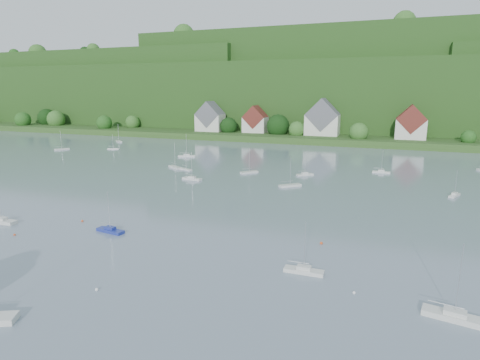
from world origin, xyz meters
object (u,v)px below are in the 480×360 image
object	(u,v)px
near_sailboat_3	(304,270)
near_sailboat_4	(455,316)
near_sailboat_1	(110,230)
near_sailboat_6	(1,221)

from	to	relation	value
near_sailboat_3	near_sailboat_4	size ratio (longest dim) A/B	0.83
near_sailboat_1	near_sailboat_4	bearing A→B (deg)	-2.55
near_sailboat_4	near_sailboat_1	bearing A→B (deg)	-179.88
near_sailboat_3	near_sailboat_4	world-z (taller)	near_sailboat_4
near_sailboat_1	near_sailboat_3	bearing A→B (deg)	1.26
near_sailboat_1	near_sailboat_4	world-z (taller)	near_sailboat_4
near_sailboat_3	near_sailboat_1	bearing A→B (deg)	173.26
near_sailboat_1	near_sailboat_3	xyz separation A→B (m)	(35.52, -4.05, 0.00)
near_sailboat_1	near_sailboat_6	bearing A→B (deg)	-164.61
near_sailboat_1	near_sailboat_3	size ratio (longest dim) A/B	0.99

